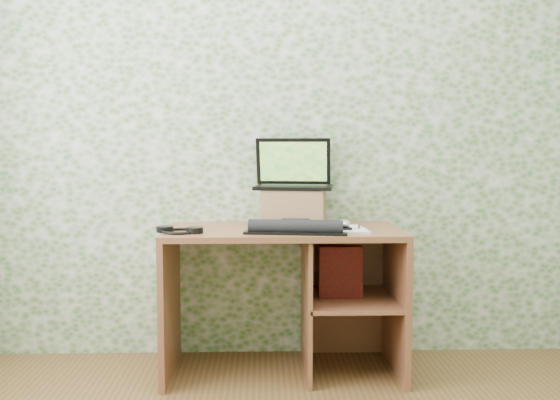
{
  "coord_description": "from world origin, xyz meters",
  "views": [
    {
      "loc": [
        -0.11,
        -1.72,
        1.17
      ],
      "look_at": [
        -0.02,
        1.39,
        0.9
      ],
      "focal_mm": 40.0,
      "sensor_mm": 36.0,
      "label": 1
    }
  ],
  "objects_px": {
    "desk": "(298,279)",
    "notepad": "(345,229)",
    "keyboard": "(295,227)",
    "riser": "(294,207)",
    "laptop": "(294,177)"
  },
  "relations": [
    {
      "from": "desk",
      "to": "notepad",
      "type": "distance_m",
      "value": 0.38
    },
    {
      "from": "keyboard",
      "to": "notepad",
      "type": "bearing_deg",
      "value": 18.84
    },
    {
      "from": "keyboard",
      "to": "notepad",
      "type": "distance_m",
      "value": 0.26
    },
    {
      "from": "riser",
      "to": "keyboard",
      "type": "bearing_deg",
      "value": -92.21
    },
    {
      "from": "keyboard",
      "to": "notepad",
      "type": "relative_size",
      "value": 1.82
    },
    {
      "from": "desk",
      "to": "keyboard",
      "type": "height_order",
      "value": "keyboard"
    },
    {
      "from": "desk",
      "to": "laptop",
      "type": "height_order",
      "value": "laptop"
    },
    {
      "from": "riser",
      "to": "desk",
      "type": "bearing_deg",
      "value": -82.33
    },
    {
      "from": "riser",
      "to": "notepad",
      "type": "bearing_deg",
      "value": -43.51
    },
    {
      "from": "desk",
      "to": "riser",
      "type": "bearing_deg",
      "value": 97.67
    },
    {
      "from": "laptop",
      "to": "keyboard",
      "type": "height_order",
      "value": "laptop"
    },
    {
      "from": "keyboard",
      "to": "riser",
      "type": "bearing_deg",
      "value": 96.12
    },
    {
      "from": "desk",
      "to": "riser",
      "type": "relative_size",
      "value": 3.73
    },
    {
      "from": "desk",
      "to": "keyboard",
      "type": "xyz_separation_m",
      "value": [
        -0.03,
        -0.16,
        0.29
      ]
    },
    {
      "from": "desk",
      "to": "riser",
      "type": "xyz_separation_m",
      "value": [
        -0.02,
        0.12,
        0.37
      ]
    }
  ]
}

